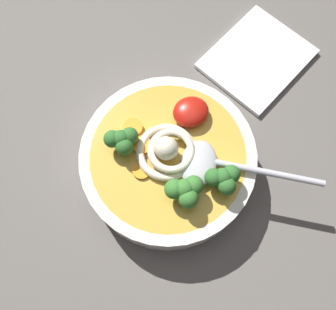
{
  "coord_description": "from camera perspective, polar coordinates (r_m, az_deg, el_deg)",
  "views": [
    {
      "loc": [
        -8.63,
        -11.27,
        53.01
      ],
      "look_at": [
        -2.88,
        2.64,
        9.04
      ],
      "focal_mm": 40.37,
      "sensor_mm": 36.0,
      "label": 1
    }
  ],
  "objects": [
    {
      "name": "carrot_slice_right",
      "position": [
        0.48,
        -5.31,
        4.14
      ],
      "size": [
        2.45,
        2.45,
        0.67
      ],
      "primitive_type": "cylinder",
      "color": "orange",
      "rests_on": "soup_bowl"
    },
    {
      "name": "carrot_slice_front",
      "position": [
        0.47,
        -1.42,
        3.28
      ],
      "size": [
        2.06,
        2.06,
        0.49
      ],
      "primitive_type": "cylinder",
      "color": "orange",
      "rests_on": "soup_bowl"
    },
    {
      "name": "soup_spoon",
      "position": [
        0.46,
        6.47,
        -0.95
      ],
      "size": [
        16.13,
        12.49,
        1.6
      ],
      "rotation": [
        0.0,
        0.0,
        5.69
      ],
      "color": "#B7B7BC",
      "rests_on": "soup_bowl"
    },
    {
      "name": "folded_napkin",
      "position": [
        0.6,
        13.29,
        13.99
      ],
      "size": [
        18.58,
        17.36,
        0.8
      ],
      "primitive_type": "cube",
      "rotation": [
        0.0,
        0.0,
        0.43
      ],
      "color": "white",
      "rests_on": "table_slab"
    },
    {
      "name": "broccoli_floret_far",
      "position": [
        0.44,
        8.39,
        -3.55
      ],
      "size": [
        4.23,
        3.64,
        3.35
      ],
      "color": "#7A9E60",
      "rests_on": "soup_bowl"
    },
    {
      "name": "broccoli_floret_rear",
      "position": [
        0.43,
        2.6,
        -5.37
      ],
      "size": [
        4.55,
        3.91,
        3.6
      ],
      "color": "#7A9E60",
      "rests_on": "soup_bowl"
    },
    {
      "name": "chili_sauce_dollop",
      "position": [
        0.48,
        3.47,
        6.53
      ],
      "size": [
        4.58,
        4.13,
        2.06
      ],
      "primitive_type": "ellipsoid",
      "color": "#B2190F",
      "rests_on": "soup_bowl"
    },
    {
      "name": "soup_bowl",
      "position": [
        0.49,
        0.0,
        -1.03
      ],
      "size": [
        22.09,
        22.09,
        5.63
      ],
      "color": "silver",
      "rests_on": "table_slab"
    },
    {
      "name": "carrot_slice_near_spoon",
      "position": [
        0.46,
        -4.0,
        -2.29
      ],
      "size": [
        2.27,
        2.27,
        0.4
      ],
      "primitive_type": "cylinder",
      "color": "orange",
      "rests_on": "soup_bowl"
    },
    {
      "name": "noodle_pile",
      "position": [
        0.46,
        -0.05,
        0.62
      ],
      "size": [
        8.21,
        8.05,
        3.3
      ],
      "color": "beige",
      "rests_on": "soup_bowl"
    },
    {
      "name": "table_slab",
      "position": [
        0.53,
        3.96,
        -3.92
      ],
      "size": [
        110.88,
        110.88,
        3.41
      ],
      "primitive_type": "cube",
      "color": "#5B5651",
      "rests_on": "ground"
    },
    {
      "name": "broccoli_floret_left",
      "position": [
        0.45,
        -6.98,
        2.24
      ],
      "size": [
        4.18,
        3.6,
        3.3
      ],
      "color": "#7A9E60",
      "rests_on": "soup_bowl"
    },
    {
      "name": "carrot_slice_extra_a",
      "position": [
        0.47,
        -3.94,
        1.44
      ],
      "size": [
        2.37,
        2.37,
        0.71
      ],
      "primitive_type": "cylinder",
      "color": "orange",
      "rests_on": "soup_bowl"
    }
  ]
}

